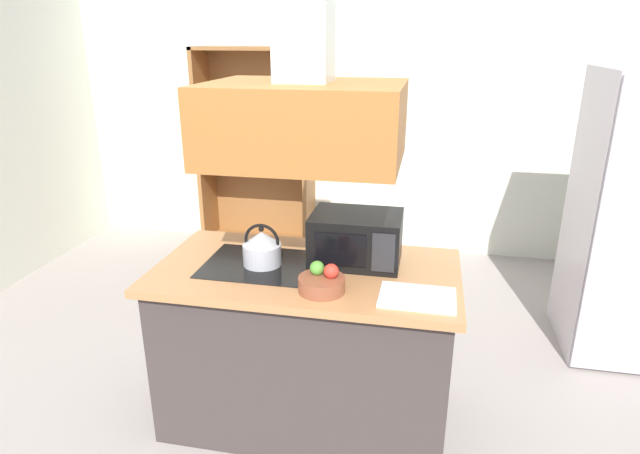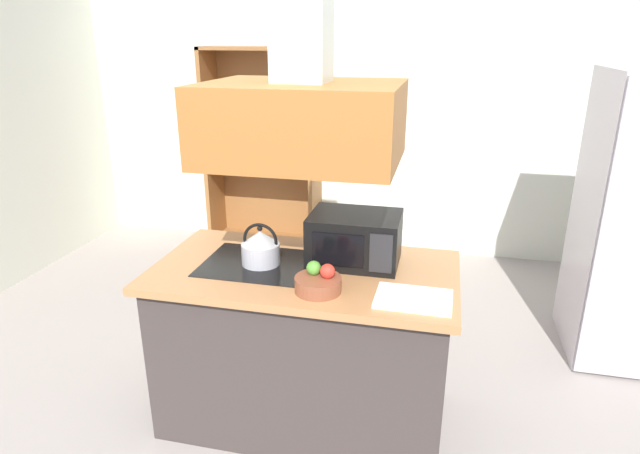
{
  "view_description": "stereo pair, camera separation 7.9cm",
  "coord_description": "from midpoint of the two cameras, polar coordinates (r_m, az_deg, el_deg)",
  "views": [
    {
      "loc": [
        0.48,
        -2.09,
        2.02
      ],
      "look_at": [
        -0.08,
        0.68,
        1.0
      ],
      "focal_mm": 29.97,
      "sensor_mm": 36.0,
      "label": 1
    },
    {
      "loc": [
        0.56,
        -2.07,
        2.02
      ],
      "look_at": [
        -0.08,
        0.68,
        1.0
      ],
      "focal_mm": 29.97,
      "sensor_mm": 36.0,
      "label": 2
    }
  ],
  "objects": [
    {
      "name": "wall_back",
      "position": [
        5.15,
        7.44,
        12.21
      ],
      "size": [
        6.0,
        0.12,
        2.7
      ],
      "primitive_type": "cube",
      "color": "silver",
      "rests_on": "ground"
    },
    {
      "name": "kitchen_island",
      "position": [
        2.94,
        -0.81,
        -12.37
      ],
      "size": [
        1.55,
        0.84,
        0.9
      ],
      "color": "#3D3432",
      "rests_on": "ground"
    },
    {
      "name": "range_hood",
      "position": [
        2.5,
        -0.95,
        13.68
      ],
      "size": [
        0.9,
        0.7,
        1.24
      ],
      "color": "#A5632C"
    },
    {
      "name": "dish_cabinet",
      "position": [
        5.27,
        -5.53,
        6.95
      ],
      "size": [
        1.08,
        0.4,
        1.92
      ],
      "color": "#976234",
      "rests_on": "ground"
    },
    {
      "name": "kettle",
      "position": [
        2.75,
        -5.55,
        -2.17
      ],
      "size": [
        0.2,
        0.2,
        0.22
      ],
      "color": "#B4B8C2",
      "rests_on": "kitchen_island"
    },
    {
      "name": "cutting_board",
      "position": [
        2.45,
        10.87,
        -7.53
      ],
      "size": [
        0.34,
        0.25,
        0.02
      ],
      "primitive_type": "cube",
      "rotation": [
        0.0,
        0.0,
        -0.02
      ],
      "color": "white",
      "rests_on": "kitchen_island"
    },
    {
      "name": "microwave",
      "position": [
        2.76,
        4.56,
        -1.23
      ],
      "size": [
        0.46,
        0.35,
        0.26
      ],
      "color": "black",
      "rests_on": "kitchen_island"
    },
    {
      "name": "fruit_bowl",
      "position": [
        2.48,
        0.76,
        -5.89
      ],
      "size": [
        0.22,
        0.22,
        0.14
      ],
      "color": "brown",
      "rests_on": "kitchen_island"
    }
  ]
}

